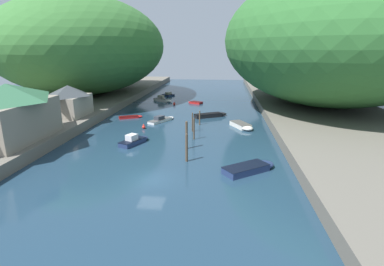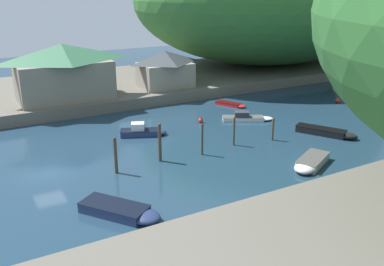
{
  "view_description": "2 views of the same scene",
  "coord_description": "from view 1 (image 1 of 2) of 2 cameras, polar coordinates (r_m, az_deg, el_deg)",
  "views": [
    {
      "loc": [
        6.81,
        -26.02,
        12.28
      ],
      "look_at": [
        2.73,
        12.46,
        1.23
      ],
      "focal_mm": 28.0,
      "sensor_mm": 36.0,
      "label": 1
    },
    {
      "loc": [
        34.88,
        -5.34,
        15.22
      ],
      "look_at": [
        1.15,
        13.47,
        1.63
      ],
      "focal_mm": 40.0,
      "sensor_mm": 36.0,
      "label": 2
    }
  ],
  "objects": [
    {
      "name": "boat_near_quay",
      "position": [
        48.04,
        9.59,
        1.35
      ],
      "size": [
        3.89,
        5.31,
        0.73
      ],
      "rotation": [
        0.0,
        0.0,
        3.61
      ],
      "color": "silver",
      "rests_on": "water_surface"
    },
    {
      "name": "right_bank",
      "position": [
        60.07,
        23.76,
        3.49
      ],
      "size": [
        22.0,
        120.0,
        1.45
      ],
      "color": "#666056",
      "rests_on": "ground"
    },
    {
      "name": "boat_white_cruiser",
      "position": [
        40.48,
        -10.83,
        -1.38
      ],
      "size": [
        3.37,
        5.05,
        1.38
      ],
      "rotation": [
        0.0,
        0.0,
        5.87
      ],
      "color": "navy",
      "rests_on": "water_surface"
    },
    {
      "name": "mooring_post_farthest",
      "position": [
        49.28,
        1.46,
        2.94
      ],
      "size": [
        0.23,
        0.23,
        2.39
      ],
      "color": "brown",
      "rests_on": "water_surface"
    },
    {
      "name": "channel_buoy_near",
      "position": [
        66.65,
        -3.4,
        5.58
      ],
      "size": [
        0.56,
        0.56,
        0.85
      ],
      "color": "red",
      "rests_on": "water_surface"
    },
    {
      "name": "boathouse_shed",
      "position": [
        53.11,
        -22.38,
        5.82
      ],
      "size": [
        5.41,
        7.51,
        5.0
      ],
      "color": "gray",
      "rests_on": "left_bank"
    },
    {
      "name": "channel_buoy_far",
      "position": [
        47.57,
        -9.19,
        1.18
      ],
      "size": [
        0.55,
        0.55,
        0.83
      ],
      "color": "red",
      "rests_on": "water_surface"
    },
    {
      "name": "boat_mid_channel",
      "position": [
        68.81,
        0.52,
        5.84
      ],
      "size": [
        3.71,
        2.94,
        0.44
      ],
      "rotation": [
        0.0,
        0.0,
        1.09
      ],
      "color": "red",
      "rests_on": "water_surface"
    },
    {
      "name": "hillside_right",
      "position": [
        65.27,
        24.36,
        15.78
      ],
      "size": [
        39.04,
        54.65,
        24.37
      ],
      "color": "#2D662D",
      "rests_on": "right_bank"
    },
    {
      "name": "mooring_post_second",
      "position": [
        37.29,
        -1.04,
        -0.37
      ],
      "size": [
        0.3,
        0.3,
        3.6
      ],
      "color": "#4C3D2D",
      "rests_on": "water_surface"
    },
    {
      "name": "hillside_left",
      "position": [
        78.56,
        -19.57,
        15.36
      ],
      "size": [
        36.37,
        50.92,
        22.49
      ],
      "color": "#387033",
      "rests_on": "left_bank"
    },
    {
      "name": "mooring_post_nearest",
      "position": [
        33.18,
        -1.03,
        -2.77
      ],
      "size": [
        0.29,
        0.29,
        3.25
      ],
      "color": "#4C3D2D",
      "rests_on": "water_surface"
    },
    {
      "name": "left_bank",
      "position": [
        65.53,
        -23.35,
        4.48
      ],
      "size": [
        22.0,
        120.0,
        1.45
      ],
      "color": "#666056",
      "rests_on": "ground"
    },
    {
      "name": "boat_cabin_cruiser",
      "position": [
        31.68,
        11.24,
        -6.48
      ],
      "size": [
        5.99,
        5.12,
        0.73
      ],
      "rotation": [
        0.0,
        0.0,
        5.35
      ],
      "color": "navy",
      "rests_on": "water_surface"
    },
    {
      "name": "mooring_post_middle",
      "position": [
        41.21,
        0.38,
        0.84
      ],
      "size": [
        0.21,
        0.21,
        3.08
      ],
      "color": "#4C3D2D",
      "rests_on": "water_surface"
    },
    {
      "name": "boat_open_rowboat",
      "position": [
        80.5,
        -4.69,
        7.32
      ],
      "size": [
        4.04,
        3.77,
        0.96
      ],
      "rotation": [
        0.0,
        0.0,
        0.93
      ],
      "color": "navy",
      "rests_on": "water_surface"
    },
    {
      "name": "waterfront_building",
      "position": [
        41.54,
        -31.41,
        3.49
      ],
      "size": [
        6.9,
        12.1,
        6.85
      ],
      "color": "gray",
      "rests_on": "left_bank"
    },
    {
      "name": "boat_small_dinghy",
      "position": [
        71.57,
        -5.51,
        6.34
      ],
      "size": [
        5.14,
        3.72,
        1.41
      ],
      "rotation": [
        0.0,
        0.0,
        4.17
      ],
      "color": "silver",
      "rests_on": "water_surface"
    },
    {
      "name": "boat_red_skiff",
      "position": [
        55.27,
        3.8,
        3.44
      ],
      "size": [
        6.28,
        4.41,
        0.7
      ],
      "rotation": [
        0.0,
        0.0,
        5.22
      ],
      "color": "black",
      "rests_on": "water_surface"
    },
    {
      "name": "person_on_quay",
      "position": [
        44.8,
        -24.85,
        1.74
      ],
      "size": [
        0.3,
        0.42,
        1.69
      ],
      "rotation": [
        0.0,
        0.0,
        1.33
      ],
      "color": "#282D3D",
      "rests_on": "left_bank"
    },
    {
      "name": "mooring_post_fourth",
      "position": [
        45.15,
        0.08,
        2.1
      ],
      "size": [
        0.2,
        0.2,
        2.95
      ],
      "color": "#4C3D2D",
      "rests_on": "water_surface"
    },
    {
      "name": "boat_moored_right",
      "position": [
        52.13,
        -5.74,
        2.59
      ],
      "size": [
        4.15,
        5.91,
        1.05
      ],
      "rotation": [
        0.0,
        0.0,
        5.78
      ],
      "color": "white",
      "rests_on": "water_surface"
    },
    {
      "name": "boat_yellow_tender",
      "position": [
        55.44,
        -11.46,
        3.02
      ],
      "size": [
        4.35,
        2.96,
        0.38
      ],
      "rotation": [
        0.0,
        0.0,
        5.17
      ],
      "color": "red",
      "rests_on": "water_surface"
    },
    {
      "name": "water_surface",
      "position": [
        57.75,
        -0.86,
        3.66
      ],
      "size": [
        130.0,
        130.0,
        0.0
      ],
      "primitive_type": "plane",
      "color": "#1E384C",
      "rests_on": "ground"
    }
  ]
}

